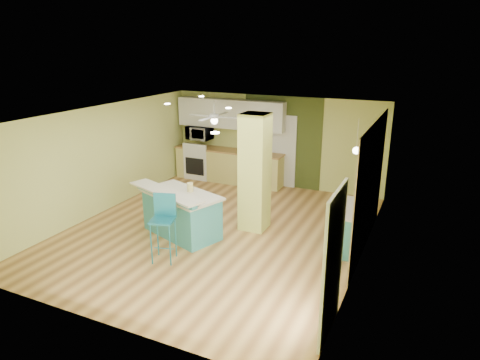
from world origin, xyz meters
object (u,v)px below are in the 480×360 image
at_px(bar_stool, 164,217).
at_px(side_counter, 350,227).
at_px(fruit_bowl, 247,151).
at_px(canister, 190,187).
at_px(peninsula, 181,213).

distance_m(bar_stool, side_counter, 3.58).
bearing_deg(fruit_bowl, bar_stool, -85.00).
bearing_deg(side_counter, canister, -167.52).
bearing_deg(peninsula, canister, 75.73).
distance_m(bar_stool, canister, 1.23).
height_order(peninsula, bar_stool, bar_stool).
distance_m(side_counter, canister, 3.30).
height_order(peninsula, canister, canister).
xyz_separation_m(peninsula, canister, (0.13, 0.19, 0.52)).
distance_m(fruit_bowl, canister, 3.40).
relative_size(fruit_bowl, canister, 1.83).
bearing_deg(bar_stool, fruit_bowl, 78.59).
height_order(bar_stool, side_counter, bar_stool).
bearing_deg(side_counter, fruit_bowl, 141.67).
relative_size(bar_stool, fruit_bowl, 3.69).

